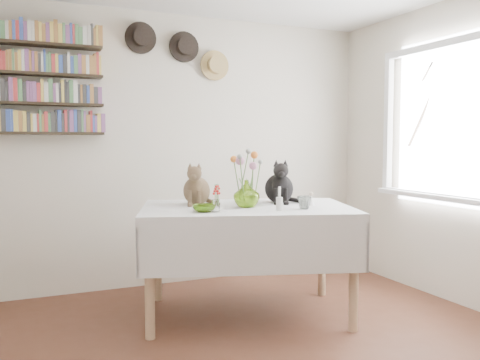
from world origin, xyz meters
name	(u,v)px	position (x,y,z in m)	size (l,w,h in m)	color
room	(285,157)	(0.00, 0.00, 1.25)	(4.08, 4.58, 2.58)	brown
window	(449,134)	(1.97, 0.80, 1.40)	(0.12, 1.52, 1.32)	white
dining_table	(247,233)	(0.31, 1.15, 0.63)	(1.80, 1.44, 0.84)	white
tabby_cat	(197,183)	(-0.01, 1.41, 1.01)	(0.22, 0.29, 0.34)	olive
black_cat	(279,181)	(0.64, 1.26, 1.02)	(0.24, 0.30, 0.36)	black
flower_vase	(247,194)	(0.28, 1.10, 0.94)	(0.20, 0.20, 0.20)	#A7D53D
green_bowl	(204,208)	(-0.10, 0.99, 0.87)	(0.16, 0.16, 0.05)	#A7D53D
drinking_glass	(304,203)	(0.62, 0.84, 0.89)	(0.10, 0.10, 0.09)	white
candlestick	(279,203)	(0.42, 0.84, 0.90)	(0.05, 0.05, 0.17)	white
berry_jar	(216,198)	(-0.02, 0.96, 0.94)	(0.05, 0.05, 0.22)	white
porcelain_figurine	(311,199)	(0.79, 1.01, 0.89)	(0.06, 0.06, 0.11)	white
flower_bouquet	(246,162)	(0.28, 1.11, 1.18)	(0.17, 0.13, 0.39)	#4C7233
bookshelf_unit	(39,79)	(-1.10, 2.16, 1.84)	(1.00, 0.16, 0.91)	black
wall_hats	(181,50)	(0.12, 2.19, 2.17)	(0.98, 0.09, 0.48)	black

